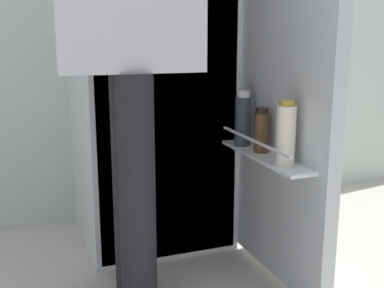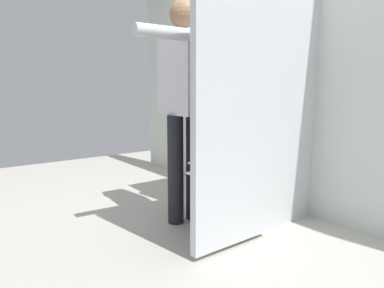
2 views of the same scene
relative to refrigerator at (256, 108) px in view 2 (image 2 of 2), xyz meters
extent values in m
plane|color=#B7B2A8|center=(-0.03, -0.49, -0.87)|extent=(6.38, 6.38, 0.00)
cube|color=beige|center=(-0.03, 0.40, 0.39)|extent=(4.40, 0.10, 2.51)
cube|color=silver|center=(-0.03, 0.05, 0.00)|extent=(0.62, 0.59, 1.74)
cube|color=white|center=(-0.03, -0.24, 0.00)|extent=(0.58, 0.01, 1.70)
cube|color=white|center=(-0.03, -0.19, -0.08)|extent=(0.54, 0.09, 0.01)
cube|color=silver|center=(0.31, -0.55, 0.01)|extent=(0.05, 0.62, 1.69)
cube|color=white|center=(0.23, -0.55, -0.36)|extent=(0.10, 0.52, 0.01)
cylinder|color=silver|center=(0.19, -0.55, -0.30)|extent=(0.01, 0.50, 0.01)
cylinder|color=#333842|center=(0.22, -0.39, -0.26)|extent=(0.06, 0.06, 0.19)
cylinder|color=silver|center=(0.22, -0.39, -0.16)|extent=(0.05, 0.05, 0.02)
cylinder|color=brown|center=(0.24, -0.51, -0.28)|extent=(0.06, 0.06, 0.14)
cylinder|color=black|center=(0.24, -0.51, -0.20)|extent=(0.05, 0.05, 0.02)
cylinder|color=#EDE5CC|center=(0.23, -0.69, -0.26)|extent=(0.07, 0.07, 0.20)
cylinder|color=#B78933|center=(0.23, -0.69, -0.15)|extent=(0.05, 0.05, 0.02)
cylinder|color=#4C7F3D|center=(0.01, -0.19, -0.02)|extent=(0.08, 0.08, 0.10)
cylinder|color=black|center=(-0.24, -0.43, -0.46)|extent=(0.12, 0.12, 0.82)
cylinder|color=black|center=(-0.25, -0.59, -0.46)|extent=(0.12, 0.12, 0.82)
cube|color=silver|center=(-0.25, -0.51, 0.25)|extent=(0.47, 0.26, 0.58)
sphere|color=#936B4C|center=(-0.25, -0.51, 0.68)|extent=(0.21, 0.21, 0.21)
cylinder|color=silver|center=(-0.23, -0.29, 0.23)|extent=(0.08, 0.08, 0.55)
cylinder|color=silver|center=(0.01, -0.76, 0.48)|extent=(0.13, 0.55, 0.08)
camera|label=1|loc=(-0.65, -2.12, 0.11)|focal=47.58mm
camera|label=2|loc=(1.77, -1.99, 0.11)|focal=31.22mm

